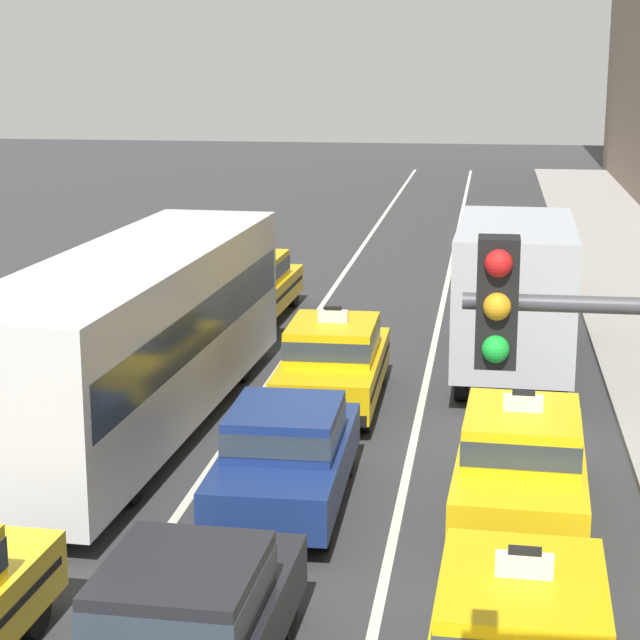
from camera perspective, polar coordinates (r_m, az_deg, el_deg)
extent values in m
cube|color=silver|center=(28.15, -0.74, -0.48)|extent=(0.14, 80.00, 0.01)
cube|color=silver|center=(27.83, 5.77, -0.71)|extent=(0.14, 80.00, 0.01)
cylinder|color=black|center=(14.13, -14.12, -13.77)|extent=(0.26, 0.65, 0.64)
cylinder|color=black|center=(24.33, -8.51, -2.04)|extent=(0.26, 0.65, 0.64)
cylinder|color=black|center=(23.77, -3.94, -2.29)|extent=(0.26, 0.65, 0.64)
cylinder|color=black|center=(18.41, -15.31, -7.37)|extent=(0.26, 0.65, 0.64)
cylinder|color=black|center=(17.66, -9.39, -7.96)|extent=(0.26, 0.65, 0.64)
cube|color=silver|center=(20.58, -9.02, -0.68)|extent=(2.89, 11.28, 2.90)
cube|color=#2D3842|center=(20.52, -9.04, 0.00)|extent=(2.90, 10.83, 0.84)
cube|color=black|center=(25.55, -4.99, 4.85)|extent=(2.13, 0.15, 0.36)
cylinder|color=black|center=(31.00, -4.05, 1.35)|extent=(0.26, 0.65, 0.64)
cylinder|color=black|center=(30.69, -1.38, 1.26)|extent=(0.26, 0.65, 0.64)
cylinder|color=black|center=(28.11, -5.55, 0.10)|extent=(0.26, 0.65, 0.64)
cylinder|color=black|center=(27.76, -2.62, -0.02)|extent=(0.26, 0.65, 0.64)
cube|color=yellow|center=(29.31, -3.38, 1.37)|extent=(1.92, 4.55, 0.70)
cube|color=black|center=(29.30, -3.39, 1.47)|extent=(1.93, 4.19, 0.10)
cube|color=yellow|center=(29.03, -3.47, 2.61)|extent=(1.65, 2.14, 0.64)
cube|color=#2D3842|center=(29.03, -3.47, 2.61)|extent=(1.67, 2.16, 0.35)
cube|color=white|center=(28.96, -3.48, 3.47)|extent=(0.56, 0.13, 0.24)
cube|color=black|center=(28.93, -3.49, 3.76)|extent=(0.32, 0.12, 0.06)
cube|color=black|center=(31.47, -2.45, 1.73)|extent=(1.71, 0.18, 0.20)
cube|color=black|center=(27.27, -4.44, -0.07)|extent=(1.71, 0.18, 0.20)
cylinder|color=black|center=(14.03, -7.83, -13.67)|extent=(0.26, 0.65, 0.64)
cylinder|color=black|center=(13.69, -1.88, -14.26)|extent=(0.26, 0.65, 0.64)
cube|color=black|center=(12.11, -6.86, -13.12)|extent=(1.61, 1.94, 0.60)
cube|color=#2D3842|center=(12.11, -6.86, -13.12)|extent=(1.63, 1.96, 0.33)
cylinder|color=black|center=(18.76, -3.15, -6.51)|extent=(0.25, 0.64, 0.64)
cylinder|color=black|center=(18.56, 1.27, -6.72)|extent=(0.25, 0.64, 0.64)
cylinder|color=black|center=(16.17, -5.04, -9.85)|extent=(0.25, 0.64, 0.64)
cylinder|color=black|center=(15.94, 0.11, -10.15)|extent=(0.25, 0.64, 0.64)
cube|color=navy|center=(17.22, -1.66, -7.17)|extent=(1.82, 4.33, 0.66)
cube|color=navy|center=(16.91, -1.73, -5.28)|extent=(1.59, 1.92, 0.60)
cube|color=#2D3842|center=(16.91, -1.73, -5.28)|extent=(1.61, 1.94, 0.33)
cylinder|color=black|center=(23.70, -0.63, -2.30)|extent=(0.25, 0.64, 0.64)
cylinder|color=black|center=(23.54, 2.93, -2.42)|extent=(0.25, 0.64, 0.64)
cylinder|color=black|center=(20.81, -1.87, -4.51)|extent=(0.25, 0.64, 0.64)
cylinder|color=black|center=(20.62, 2.20, -4.68)|extent=(0.25, 0.64, 0.64)
cube|color=yellow|center=(22.05, 0.69, -2.53)|extent=(1.85, 4.52, 0.70)
cube|color=black|center=(22.04, 0.69, -2.41)|extent=(1.87, 4.16, 0.10)
cube|color=yellow|center=(21.74, 0.64, -0.94)|extent=(1.62, 2.12, 0.64)
cube|color=#2D3842|center=(21.74, 0.64, -0.94)|extent=(1.64, 2.14, 0.35)
cube|color=white|center=(21.64, 0.64, 0.19)|extent=(0.56, 0.13, 0.24)
cube|color=black|center=(21.60, 0.65, 0.58)|extent=(0.32, 0.11, 0.06)
cube|color=black|center=(24.24, 1.33, -1.71)|extent=(1.71, 0.16, 0.20)
cube|color=black|center=(20.03, -0.10, -4.91)|extent=(1.71, 0.16, 0.20)
cylinder|color=black|center=(13.70, 6.69, -14.33)|extent=(0.26, 0.65, 0.64)
cylinder|color=black|center=(13.72, 13.06, -14.56)|extent=(0.26, 0.65, 0.64)
cube|color=yellow|center=(11.73, 9.99, -13.81)|extent=(1.66, 2.15, 0.64)
cube|color=#2D3842|center=(11.73, 9.99, -13.81)|extent=(1.68, 2.17, 0.35)
cube|color=white|center=(11.54, 10.08, -11.86)|extent=(0.56, 0.14, 0.24)
cube|color=black|center=(11.48, 10.11, -11.18)|extent=(0.32, 0.12, 0.06)
cube|color=black|center=(14.25, 9.92, -12.85)|extent=(1.71, 0.19, 0.20)
cylinder|color=black|center=(18.63, 7.66, -6.76)|extent=(0.27, 0.65, 0.64)
cylinder|color=black|center=(18.63, 12.23, -6.95)|extent=(0.27, 0.65, 0.64)
cylinder|color=black|center=(15.79, 7.01, -10.48)|extent=(0.27, 0.65, 0.64)
cylinder|color=black|center=(15.78, 12.46, -10.72)|extent=(0.27, 0.65, 0.64)
cube|color=yellow|center=(17.06, 9.89, -7.49)|extent=(1.98, 4.57, 0.70)
cube|color=black|center=(17.04, 9.90, -7.33)|extent=(1.98, 4.21, 0.10)
cube|color=yellow|center=(16.69, 9.97, -5.51)|extent=(1.68, 2.16, 0.64)
cube|color=#2D3842|center=(16.69, 9.97, -5.51)|extent=(1.70, 2.18, 0.35)
cube|color=white|center=(16.56, 10.03, -4.07)|extent=(0.56, 0.14, 0.24)
cube|color=black|center=(16.52, 10.06, -3.57)|extent=(0.32, 0.12, 0.06)
cube|color=black|center=(19.22, 9.99, -5.90)|extent=(1.71, 0.21, 0.20)
cube|color=black|center=(15.11, 9.69, -11.29)|extent=(1.71, 0.21, 0.20)
cylinder|color=black|center=(26.34, 7.44, -0.84)|extent=(0.25, 0.65, 0.64)
cylinder|color=black|center=(26.34, 11.58, -0.99)|extent=(0.25, 0.65, 0.64)
cylinder|color=black|center=(22.58, 7.01, -3.18)|extent=(0.25, 0.65, 0.64)
cylinder|color=black|center=(22.58, 11.84, -3.37)|extent=(0.25, 0.65, 0.64)
cube|color=black|center=(27.06, 9.61, 1.74)|extent=(2.15, 2.25, 2.10)
cube|color=#2D3842|center=(28.05, 9.65, 2.76)|extent=(1.93, 0.10, 0.76)
cube|color=#B2B7C1|center=(23.75, 9.61, 1.52)|extent=(2.42, 5.25, 2.70)
cylinder|color=black|center=(33.94, 7.88, 2.29)|extent=(0.25, 0.64, 0.64)
cylinder|color=black|center=(33.99, 10.36, 2.21)|extent=(0.25, 0.64, 0.64)
cylinder|color=black|center=(30.94, 7.89, 1.24)|extent=(0.25, 0.64, 0.64)
cylinder|color=black|center=(30.99, 10.62, 1.15)|extent=(0.25, 0.64, 0.64)
cube|color=yellow|center=(32.39, 9.21, 2.35)|extent=(1.87, 4.53, 0.70)
cube|color=black|center=(32.38, 9.21, 2.44)|extent=(1.89, 4.17, 0.10)
cube|color=yellow|center=(32.13, 9.26, 3.48)|extent=(1.63, 2.13, 0.64)
cube|color=#2D3842|center=(32.13, 9.26, 3.48)|extent=(1.66, 2.15, 0.35)
cube|color=white|center=(32.06, 9.29, 4.25)|extent=(0.56, 0.13, 0.24)
cube|color=black|center=(32.03, 9.30, 4.52)|extent=(0.32, 0.12, 0.06)
cube|color=black|center=(34.61, 9.10, 2.62)|extent=(1.71, 0.17, 0.20)
cube|color=black|center=(30.27, 9.30, 1.12)|extent=(1.71, 0.17, 0.20)
cube|color=black|center=(6.75, 8.76, 0.90)|extent=(0.24, 0.24, 0.76)
sphere|color=red|center=(6.57, 8.84, 2.79)|extent=(0.16, 0.16, 0.16)
sphere|color=orange|center=(6.62, 8.76, 0.66)|extent=(0.16, 0.16, 0.16)
sphere|color=green|center=(6.68, 8.69, -1.43)|extent=(0.16, 0.16, 0.16)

